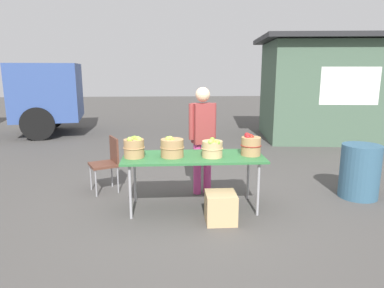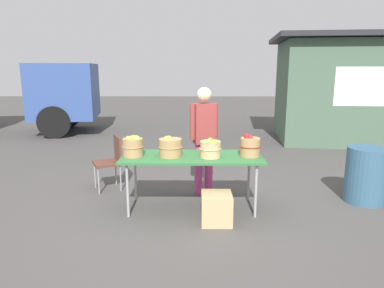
{
  "view_description": "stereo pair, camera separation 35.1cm",
  "coord_description": "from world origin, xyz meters",
  "px_view_note": "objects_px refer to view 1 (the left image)",
  "views": [
    {
      "loc": [
        -0.31,
        -4.55,
        1.91
      ],
      "look_at": [
        0.0,
        0.3,
        0.85
      ],
      "focal_mm": 32.53,
      "sensor_mm": 36.0,
      "label": 1
    },
    {
      "loc": [
        0.04,
        -4.56,
        1.91
      ],
      "look_at": [
        0.0,
        0.3,
        0.85
      ],
      "focal_mm": 32.53,
      "sensor_mm": 36.0,
      "label": 2
    }
  ],
  "objects_px": {
    "apple_basket_green_0": "(134,147)",
    "folding_chair": "(108,160)",
    "market_table": "(193,159)",
    "apple_basket_green_2": "(212,148)",
    "apple_basket_green_1": "(172,147)",
    "trash_barrel": "(360,171)",
    "vendor_adult": "(203,132)",
    "apple_basket_red_0": "(251,145)",
    "produce_crate": "(221,207)"
  },
  "relations": [
    {
      "from": "apple_basket_green_1",
      "to": "folding_chair",
      "type": "distance_m",
      "value": 1.34
    },
    {
      "from": "apple_basket_green_0",
      "to": "vendor_adult",
      "type": "xyz_separation_m",
      "value": [
        0.97,
        0.62,
        0.08
      ]
    },
    {
      "from": "apple_basket_green_1",
      "to": "apple_basket_green_2",
      "type": "height_order",
      "value": "apple_basket_green_1"
    },
    {
      "from": "apple_basket_red_0",
      "to": "folding_chair",
      "type": "bearing_deg",
      "value": 159.16
    },
    {
      "from": "market_table",
      "to": "apple_basket_green_2",
      "type": "distance_m",
      "value": 0.31
    },
    {
      "from": "apple_basket_green_2",
      "to": "vendor_adult",
      "type": "relative_size",
      "value": 0.18
    },
    {
      "from": "apple_basket_red_0",
      "to": "produce_crate",
      "type": "xyz_separation_m",
      "value": [
        -0.47,
        -0.46,
        -0.7
      ]
    },
    {
      "from": "vendor_adult",
      "to": "folding_chair",
      "type": "xyz_separation_m",
      "value": [
        -1.47,
        0.19,
        -0.46
      ]
    },
    {
      "from": "apple_basket_green_2",
      "to": "apple_basket_green_0",
      "type": "bearing_deg",
      "value": 177.17
    },
    {
      "from": "market_table",
      "to": "apple_basket_green_1",
      "type": "distance_m",
      "value": 0.34
    },
    {
      "from": "apple_basket_red_0",
      "to": "trash_barrel",
      "type": "xyz_separation_m",
      "value": [
        1.74,
        0.28,
        -0.49
      ]
    },
    {
      "from": "trash_barrel",
      "to": "produce_crate",
      "type": "height_order",
      "value": "trash_barrel"
    },
    {
      "from": "apple_basket_green_0",
      "to": "folding_chair",
      "type": "relative_size",
      "value": 0.34
    },
    {
      "from": "vendor_adult",
      "to": "folding_chair",
      "type": "height_order",
      "value": "vendor_adult"
    },
    {
      "from": "folding_chair",
      "to": "apple_basket_green_1",
      "type": "bearing_deg",
      "value": 26.18
    },
    {
      "from": "apple_basket_red_0",
      "to": "produce_crate",
      "type": "distance_m",
      "value": 0.96
    },
    {
      "from": "vendor_adult",
      "to": "folding_chair",
      "type": "relative_size",
      "value": 1.91
    },
    {
      "from": "folding_chair",
      "to": "trash_barrel",
      "type": "xyz_separation_m",
      "value": [
        3.81,
        -0.51,
        -0.11
      ]
    },
    {
      "from": "apple_basket_red_0",
      "to": "market_table",
      "type": "bearing_deg",
      "value": 179.75
    },
    {
      "from": "market_table",
      "to": "folding_chair",
      "type": "bearing_deg",
      "value": 148.7
    },
    {
      "from": "apple_basket_green_0",
      "to": "vendor_adult",
      "type": "height_order",
      "value": "vendor_adult"
    },
    {
      "from": "apple_basket_green_0",
      "to": "produce_crate",
      "type": "relative_size",
      "value": 0.78
    },
    {
      "from": "market_table",
      "to": "trash_barrel",
      "type": "bearing_deg",
      "value": 6.24
    },
    {
      "from": "apple_basket_green_0",
      "to": "produce_crate",
      "type": "distance_m",
      "value": 1.38
    },
    {
      "from": "apple_basket_green_2",
      "to": "trash_barrel",
      "type": "height_order",
      "value": "apple_basket_green_2"
    },
    {
      "from": "apple_basket_green_0",
      "to": "folding_chair",
      "type": "bearing_deg",
      "value": 121.91
    },
    {
      "from": "vendor_adult",
      "to": "apple_basket_green_0",
      "type": "bearing_deg",
      "value": 17.5
    },
    {
      "from": "apple_basket_green_0",
      "to": "apple_basket_green_1",
      "type": "relative_size",
      "value": 0.91
    },
    {
      "from": "folding_chair",
      "to": "trash_barrel",
      "type": "bearing_deg",
      "value": 57.4
    },
    {
      "from": "market_table",
      "to": "apple_basket_red_0",
      "type": "distance_m",
      "value": 0.8
    },
    {
      "from": "market_table",
      "to": "folding_chair",
      "type": "relative_size",
      "value": 2.21
    },
    {
      "from": "apple_basket_red_0",
      "to": "vendor_adult",
      "type": "distance_m",
      "value": 0.85
    },
    {
      "from": "folding_chair",
      "to": "produce_crate",
      "type": "distance_m",
      "value": 2.06
    },
    {
      "from": "apple_basket_red_0",
      "to": "apple_basket_green_2",
      "type": "bearing_deg",
      "value": -172.49
    },
    {
      "from": "apple_basket_green_1",
      "to": "apple_basket_red_0",
      "type": "relative_size",
      "value": 1.06
    },
    {
      "from": "folding_chair",
      "to": "apple_basket_red_0",
      "type": "bearing_deg",
      "value": 44.18
    },
    {
      "from": "market_table",
      "to": "produce_crate",
      "type": "relative_size",
      "value": 5.0
    },
    {
      "from": "apple_basket_green_0",
      "to": "trash_barrel",
      "type": "distance_m",
      "value": 3.36
    },
    {
      "from": "apple_basket_green_1",
      "to": "apple_basket_red_0",
      "type": "height_order",
      "value": "apple_basket_red_0"
    },
    {
      "from": "apple_basket_green_2",
      "to": "folding_chair",
      "type": "height_order",
      "value": "apple_basket_green_2"
    },
    {
      "from": "apple_basket_red_0",
      "to": "produce_crate",
      "type": "height_order",
      "value": "apple_basket_red_0"
    },
    {
      "from": "produce_crate",
      "to": "apple_basket_red_0",
      "type": "bearing_deg",
      "value": 44.71
    },
    {
      "from": "apple_basket_green_0",
      "to": "apple_basket_green_1",
      "type": "height_order",
      "value": "apple_basket_green_0"
    },
    {
      "from": "apple_basket_green_1",
      "to": "vendor_adult",
      "type": "bearing_deg",
      "value": 52.92
    },
    {
      "from": "produce_crate",
      "to": "vendor_adult",
      "type": "bearing_deg",
      "value": 97.37
    },
    {
      "from": "apple_basket_green_0",
      "to": "apple_basket_green_2",
      "type": "bearing_deg",
      "value": -2.83
    },
    {
      "from": "apple_basket_green_1",
      "to": "apple_basket_green_2",
      "type": "relative_size",
      "value": 1.11
    },
    {
      "from": "apple_basket_red_0",
      "to": "folding_chair",
      "type": "relative_size",
      "value": 0.36
    },
    {
      "from": "produce_crate",
      "to": "folding_chair",
      "type": "bearing_deg",
      "value": 142.13
    },
    {
      "from": "apple_basket_red_0",
      "to": "folding_chair",
      "type": "height_order",
      "value": "apple_basket_red_0"
    }
  ]
}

